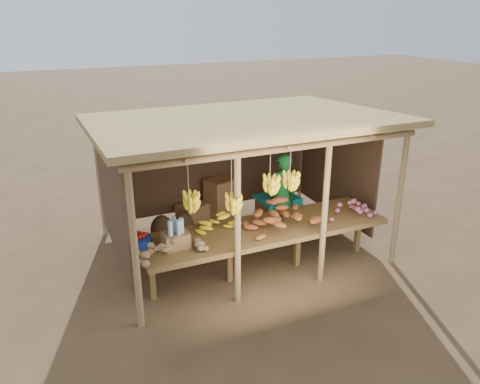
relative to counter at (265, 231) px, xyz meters
name	(u,v)px	position (x,y,z in m)	size (l,w,h in m)	color
ground	(240,247)	(0.00, 0.95, -0.74)	(60.00, 60.00, 0.00)	brown
stall_structure	(236,143)	(-0.08, 0.94, 1.17)	(4.70, 3.50, 2.43)	olive
counter	(265,231)	(0.00, 0.00, 0.00)	(3.90, 1.05, 0.80)	brown
potato_heap	(168,242)	(-1.59, -0.21, 0.25)	(1.02, 0.61, 0.37)	#8B6847
sweet_potato_heap	(284,214)	(0.30, -0.04, 0.24)	(1.11, 0.67, 0.36)	#A35229
onion_heap	(352,207)	(1.43, -0.23, 0.24)	(0.86, 0.51, 0.36)	#AE546D
banana_pile	(218,219)	(-0.68, 0.24, 0.24)	(0.60, 0.36, 0.35)	yellow
tomato_basin	(139,240)	(-1.90, 0.20, 0.14)	(0.36, 0.36, 0.19)	navy
bottle_box	(176,236)	(-1.44, -0.07, 0.23)	(0.36, 0.29, 0.45)	olive
vendor	(282,196)	(0.87, 1.05, 0.06)	(0.58, 0.38, 1.60)	#186F2E
tarp_crate	(277,212)	(0.94, 1.34, -0.38)	(0.78, 0.69, 0.87)	brown
carton_stack	(211,205)	(-0.08, 2.15, -0.36)	(1.23, 0.60, 0.85)	olive
burlap_sacks	(172,226)	(-0.99, 1.77, -0.49)	(0.81, 0.42, 0.57)	#4A3322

